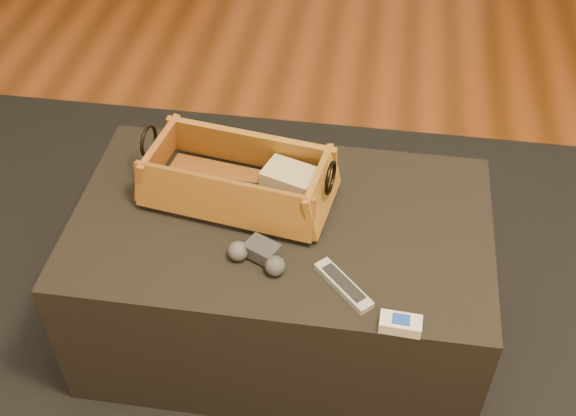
# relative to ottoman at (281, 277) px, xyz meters

# --- Properties ---
(floor) EXTENTS (5.00, 5.50, 0.01)m
(floor) POSITION_rel_ottoman_xyz_m (-0.12, 0.04, -0.23)
(floor) COLOR brown
(floor) RESTS_ON ground
(area_rug) EXTENTS (2.60, 2.00, 0.01)m
(area_rug) POSITION_rel_ottoman_xyz_m (-0.00, -0.05, -0.22)
(area_rug) COLOR black
(area_rug) RESTS_ON floor
(ottoman) EXTENTS (1.00, 0.60, 0.42)m
(ottoman) POSITION_rel_ottoman_xyz_m (0.00, 0.00, 0.00)
(ottoman) COLOR black
(ottoman) RESTS_ON area_rug
(tv_remote) EXTENTS (0.24, 0.07, 0.03)m
(tv_remote) POSITION_rel_ottoman_xyz_m (-0.14, 0.05, 0.24)
(tv_remote) COLOR black
(tv_remote) RESTS_ON wicker_basket
(cloth_bundle) EXTENTS (0.15, 0.12, 0.07)m
(cloth_bundle) POSITION_rel_ottoman_xyz_m (0.01, 0.08, 0.26)
(cloth_bundle) COLOR #CBB58D
(cloth_bundle) RESTS_ON wicker_basket
(wicker_basket) EXTENTS (0.49, 0.31, 0.16)m
(wicker_basket) POSITION_rel_ottoman_xyz_m (-0.11, 0.07, 0.26)
(wicker_basket) COLOR #985722
(wicker_basket) RESTS_ON ottoman
(game_controller) EXTENTS (0.15, 0.11, 0.05)m
(game_controller) POSITION_rel_ottoman_xyz_m (-0.03, -0.14, 0.23)
(game_controller) COLOR #2D2D30
(game_controller) RESTS_ON ottoman
(silver_remote) EXTENTS (0.14, 0.14, 0.02)m
(silver_remote) POSITION_rel_ottoman_xyz_m (0.17, -0.19, 0.22)
(silver_remote) COLOR #B3B7BC
(silver_remote) RESTS_ON ottoman
(cream_gadget) EXTENTS (0.09, 0.05, 0.03)m
(cream_gadget) POSITION_rel_ottoman_xyz_m (0.29, -0.28, 0.22)
(cream_gadget) COLOR beige
(cream_gadget) RESTS_ON ottoman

